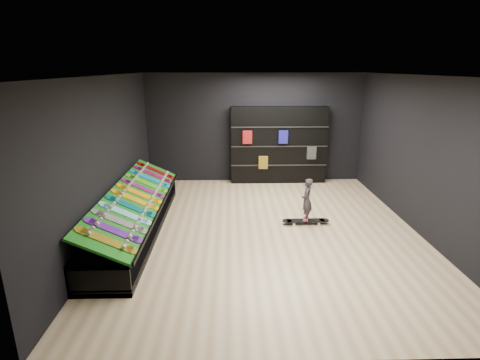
{
  "coord_description": "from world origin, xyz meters",
  "views": [
    {
      "loc": [
        -0.69,
        -6.88,
        3.15
      ],
      "look_at": [
        -0.5,
        0.2,
        1.0
      ],
      "focal_mm": 28.0,
      "sensor_mm": 36.0,
      "label": 1
    }
  ],
  "objects_px": {
    "back_shelving": "(279,145)",
    "floor_skateboard": "(306,222)",
    "child": "(306,208)",
    "display_rack": "(137,220)"
  },
  "relations": [
    {
      "from": "display_rack",
      "to": "child",
      "type": "bearing_deg",
      "value": 4.81
    },
    {
      "from": "display_rack",
      "to": "back_shelving",
      "type": "xyz_separation_m",
      "value": [
        3.21,
        3.32,
        0.81
      ]
    },
    {
      "from": "display_rack",
      "to": "child",
      "type": "distance_m",
      "value": 3.44
    },
    {
      "from": "floor_skateboard",
      "to": "child",
      "type": "bearing_deg",
      "value": 0.0
    },
    {
      "from": "back_shelving",
      "to": "child",
      "type": "xyz_separation_m",
      "value": [
        0.21,
        -3.03,
        -0.7
      ]
    },
    {
      "from": "back_shelving",
      "to": "floor_skateboard",
      "type": "relative_size",
      "value": 2.7
    },
    {
      "from": "back_shelving",
      "to": "child",
      "type": "distance_m",
      "value": 3.12
    },
    {
      "from": "back_shelving",
      "to": "child",
      "type": "height_order",
      "value": "back_shelving"
    },
    {
      "from": "floor_skateboard",
      "to": "child",
      "type": "distance_m",
      "value": 0.32
    },
    {
      "from": "floor_skateboard",
      "to": "child",
      "type": "relative_size",
      "value": 1.82
    }
  ]
}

